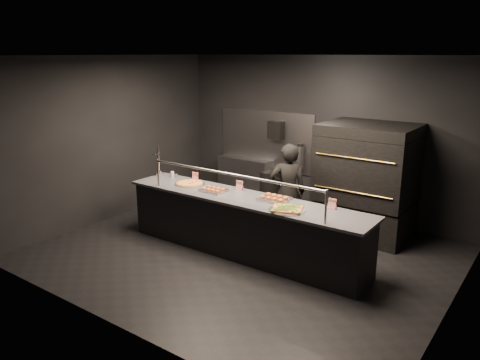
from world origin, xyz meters
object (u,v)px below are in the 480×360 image
(square_pizza, at_px, (287,209))
(trash_bin, at_px, (270,189))
(towel_dispenser, at_px, (276,130))
(slider_tray_b, at_px, (274,198))
(service_counter, at_px, (243,225))
(prep_shelf, at_px, (245,179))
(worker, at_px, (288,192))
(round_pizza, at_px, (190,184))
(pizza_oven, at_px, (366,180))
(fire_extinguisher, at_px, (300,157))
(beer_tap, at_px, (159,167))
(slider_tray_a, at_px, (214,190))

(square_pizza, bearing_deg, trash_bin, 126.44)
(towel_dispenser, relative_size, slider_tray_b, 0.67)
(service_counter, distance_m, prep_shelf, 2.82)
(towel_dispenser, xyz_separation_m, worker, (1.12, -1.43, -0.74))
(round_pizza, bearing_deg, prep_shelf, 101.57)
(prep_shelf, bearing_deg, square_pizza, -45.23)
(square_pizza, xyz_separation_m, worker, (-0.63, 1.11, -0.13))
(pizza_oven, distance_m, worker, 1.37)
(fire_extinguisher, height_order, beer_tap, beer_tap)
(worker, bearing_deg, square_pizza, 84.66)
(beer_tap, height_order, worker, worker)
(round_pizza, height_order, slider_tray_b, slider_tray_b)
(slider_tray_a, distance_m, square_pizza, 1.42)
(worker, bearing_deg, slider_tray_b, 71.30)
(pizza_oven, height_order, fire_extinguisher, pizza_oven)
(prep_shelf, distance_m, beer_tap, 2.28)
(worker, bearing_deg, prep_shelf, -71.76)
(worker, bearing_deg, fire_extinguisher, -103.39)
(prep_shelf, bearing_deg, service_counter, -55.41)
(pizza_oven, relative_size, fire_extinguisher, 3.78)
(service_counter, xyz_separation_m, square_pizza, (0.85, -0.15, 0.47))
(towel_dispenser, relative_size, fire_extinguisher, 0.69)
(slider_tray_b, xyz_separation_m, trash_bin, (-1.36, 2.07, -0.58))
(round_pizza, height_order, worker, worker)
(beer_tap, xyz_separation_m, round_pizza, (0.81, -0.11, -0.15))
(slider_tray_a, bearing_deg, pizza_oven, 47.46)
(round_pizza, relative_size, slider_tray_a, 1.14)
(round_pizza, bearing_deg, fire_extinguisher, 71.45)
(towel_dispenser, bearing_deg, beer_tap, -115.23)
(towel_dispenser, bearing_deg, prep_shelf, -174.29)
(service_counter, bearing_deg, pizza_oven, 57.73)
(fire_extinguisher, distance_m, slider_tray_b, 2.39)
(slider_tray_b, xyz_separation_m, worker, (-0.24, 0.81, -0.14))
(towel_dispenser, distance_m, round_pizza, 2.42)
(pizza_oven, height_order, round_pizza, pizza_oven)
(round_pizza, bearing_deg, slider_tray_b, 3.36)
(square_pizza, bearing_deg, beer_tap, 173.64)
(trash_bin, bearing_deg, slider_tray_a, -81.50)
(slider_tray_b, distance_m, trash_bin, 2.54)
(fire_extinguisher, distance_m, beer_tap, 2.75)
(round_pizza, height_order, square_pizza, square_pizza)
(service_counter, relative_size, pizza_oven, 2.15)
(service_counter, height_order, slider_tray_b, service_counter)
(pizza_oven, relative_size, square_pizza, 3.73)
(fire_extinguisher, bearing_deg, slider_tray_a, -95.06)
(prep_shelf, bearing_deg, fire_extinguisher, 3.66)
(round_pizza, bearing_deg, service_counter, -2.88)
(slider_tray_a, relative_size, worker, 0.27)
(service_counter, distance_m, fire_extinguisher, 2.50)
(service_counter, distance_m, square_pizza, 0.98)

